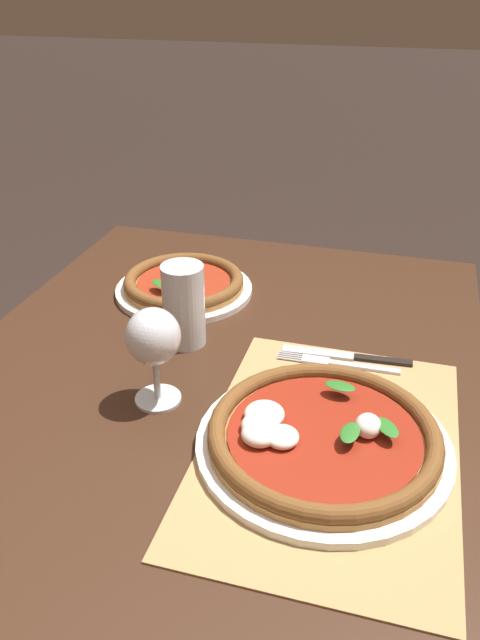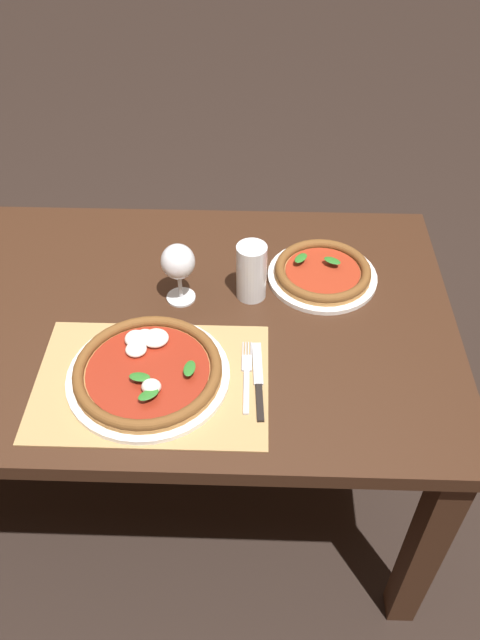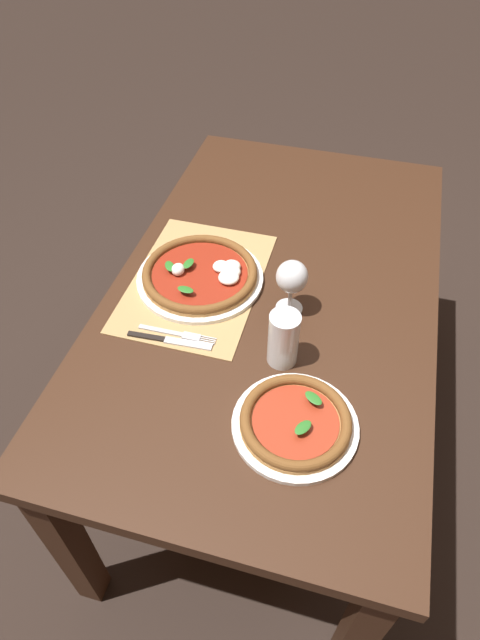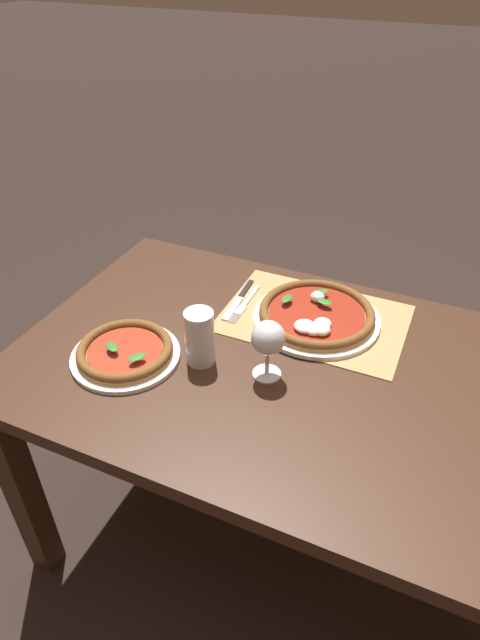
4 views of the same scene
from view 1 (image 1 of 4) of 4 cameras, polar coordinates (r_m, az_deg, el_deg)
dining_table at (r=0.95m, az=-5.97°, el=-15.70°), size 1.47×0.86×0.74m
paper_placemat at (r=0.88m, az=8.18°, el=-11.34°), size 0.49×0.34×0.00m
pizza_near at (r=0.86m, az=7.48°, el=-10.50°), size 0.34×0.34×0.05m
pizza_far at (r=1.25m, az=-5.16°, el=3.29°), size 0.27×0.27×0.04m
wine_glass at (r=0.90m, az=-7.92°, el=-1.86°), size 0.08×0.08×0.16m
pint_glass at (r=1.06m, az=-5.15°, el=1.23°), size 0.07×0.07×0.15m
fork at (r=1.03m, az=8.87°, el=-3.93°), size 0.02×0.20×0.00m
knife at (r=1.05m, az=9.66°, el=-3.28°), size 0.03×0.22×0.01m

